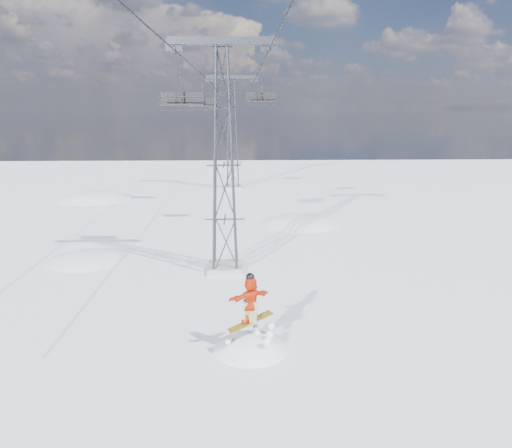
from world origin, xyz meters
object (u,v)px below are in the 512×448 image
object	(u,v)px
lift_tower_far	(232,136)
snowboarder_jump	(251,389)
lift_chair_near	(182,100)
lift_tower_near	(224,166)

from	to	relation	value
lift_tower_far	snowboarder_jump	size ratio (longest dim) A/B	1.66
snowboarder_jump	lift_chair_near	distance (m)	14.87
lift_chair_near	lift_tower_far	bearing A→B (deg)	84.50
lift_tower_near	snowboarder_jump	size ratio (longest dim) A/B	1.66
snowboarder_jump	lift_chair_near	xyz separation A→B (m)	(-3.34, 10.21, 10.28)
lift_tower_near	snowboarder_jump	distance (m)	10.80
snowboarder_jump	lift_tower_far	bearing A→B (deg)	91.98
lift_tower_far	lift_chair_near	xyz separation A→B (m)	(-2.20, -22.85, 3.18)
snowboarder_jump	lift_chair_near	size ratio (longest dim) A/B	2.50
lift_tower_far	lift_chair_near	distance (m)	23.17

